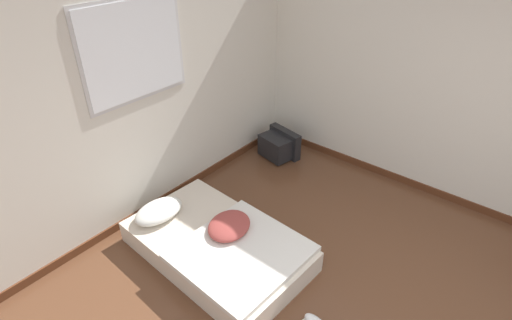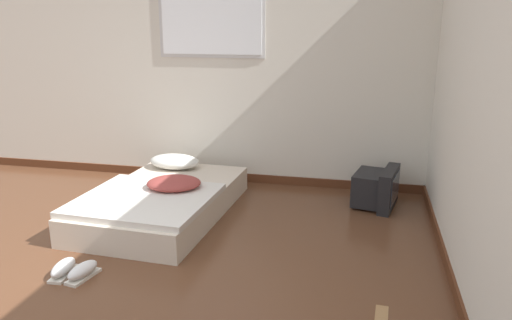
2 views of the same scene
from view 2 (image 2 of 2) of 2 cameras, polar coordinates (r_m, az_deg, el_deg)
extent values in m
cube|color=silver|center=(5.37, -8.07, 11.45)|extent=(7.40, 0.06, 2.60)
cube|color=#562D19|center=(5.56, -7.72, -1.57)|extent=(7.40, 0.02, 0.09)
cube|color=silver|center=(5.22, -5.19, 16.76)|extent=(1.11, 0.01, 0.95)
cube|color=white|center=(5.22, -5.21, 16.76)|extent=(1.04, 0.01, 0.88)
cube|color=beige|center=(4.55, -10.52, -4.77)|extent=(1.13, 1.80, 0.23)
ellipsoid|color=silver|center=(5.13, -9.29, -0.17)|extent=(0.54, 0.37, 0.14)
cube|color=silver|center=(4.23, -12.54, -4.46)|extent=(1.11, 1.07, 0.05)
ellipsoid|color=#993D38|center=(4.39, -9.37, -2.63)|extent=(0.55, 0.49, 0.11)
cube|color=black|center=(4.80, 12.80, -3.09)|extent=(0.33, 0.47, 0.29)
cube|color=black|center=(4.77, 14.93, -3.18)|extent=(0.21, 0.53, 0.37)
cube|color=#283342|center=(4.76, 15.62, -3.16)|extent=(0.09, 0.42, 0.26)
cube|color=silver|center=(3.74, -21.09, -12.04)|extent=(0.12, 0.27, 0.02)
ellipsoid|color=white|center=(3.72, -21.17, -11.38)|extent=(0.13, 0.27, 0.09)
cube|color=silver|center=(3.66, -19.13, -12.47)|extent=(0.15, 0.27, 0.02)
ellipsoid|color=white|center=(3.64, -19.20, -11.79)|extent=(0.16, 0.28, 0.09)
camera|label=1|loc=(4.27, -55.84, 25.89)|focal=28.00mm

